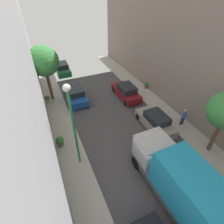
# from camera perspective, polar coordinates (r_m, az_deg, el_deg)

# --- Properties ---
(ground) EXTENTS (32.00, 32.00, 0.00)m
(ground) POSITION_cam_1_polar(r_m,az_deg,el_deg) (13.57, 12.31, -16.81)
(ground) COLOR #423F42
(sidewalk_left) EXTENTS (2.00, 44.00, 0.15)m
(sidewalk_left) POSITION_cam_1_polar(r_m,az_deg,el_deg) (12.30, -9.24, -24.58)
(sidewalk_left) COLOR #A8A399
(sidewalk_left) RESTS_ON ground
(sidewalk_right) EXTENTS (2.00, 44.00, 0.15)m
(sidewalk_right) POSITION_cam_1_polar(r_m,az_deg,el_deg) (16.24, 27.24, -9.26)
(sidewalk_right) COLOR #A8A399
(sidewalk_right) RESTS_ON ground
(parked_car_left_2) EXTENTS (1.78, 4.20, 1.57)m
(parked_car_left_2) POSITION_cam_1_polar(r_m,az_deg,el_deg) (19.55, -11.93, 5.67)
(parked_car_left_2) COLOR #194799
(parked_car_left_2) RESTS_ON ground
(parked_car_left_3) EXTENTS (1.78, 4.20, 1.57)m
(parked_car_left_3) POSITION_cam_1_polar(r_m,az_deg,el_deg) (26.30, -16.21, 13.69)
(parked_car_left_3) COLOR #1E6638
(parked_car_left_3) RESTS_ON ground
(parked_car_right_2) EXTENTS (1.78, 4.20, 1.57)m
(parked_car_right_2) POSITION_cam_1_polar(r_m,az_deg,el_deg) (15.97, 14.20, -3.07)
(parked_car_right_2) COLOR gray
(parked_car_right_2) RESTS_ON ground
(parked_car_right_3) EXTENTS (1.78, 4.20, 1.57)m
(parked_car_right_3) POSITION_cam_1_polar(r_m,az_deg,el_deg) (19.71, 4.75, 6.71)
(parked_car_right_3) COLOR maroon
(parked_car_right_3) RESTS_ON ground
(delivery_truck) EXTENTS (2.26, 6.60, 3.38)m
(delivery_truck) POSITION_cam_1_polar(r_m,az_deg,el_deg) (11.20, 21.21, -20.53)
(delivery_truck) COLOR #4C4C51
(delivery_truck) RESTS_ON ground
(pedestrian) EXTENTS (0.40, 0.36, 1.72)m
(pedestrian) POSITION_cam_1_polar(r_m,az_deg,el_deg) (16.76, 22.67, -1.40)
(pedestrian) COLOR #2D334C
(pedestrian) RESTS_ON sidewalk_right
(street_tree_0) EXTENTS (3.02, 3.02, 5.89)m
(street_tree_0) POSITION_cam_1_polar(r_m,az_deg,el_deg) (18.71, -21.81, 15.33)
(street_tree_0) COLOR brown
(street_tree_0) RESTS_ON sidewalk_left
(potted_plant_2) EXTENTS (0.41, 0.41, 0.74)m
(potted_plant_2) POSITION_cam_1_polar(r_m,az_deg,el_deg) (21.72, 11.22, 8.73)
(potted_plant_2) COLOR brown
(potted_plant_2) RESTS_ON sidewalk_right
(potted_plant_3) EXTENTS (0.64, 0.64, 0.91)m
(potted_plant_3) POSITION_cam_1_polar(r_m,az_deg,el_deg) (14.50, -16.91, -9.27)
(potted_plant_3) COLOR slate
(potted_plant_3) RESTS_ON sidewalk_left
(potted_plant_4) EXTENTS (0.48, 0.48, 0.77)m
(potted_plant_4) POSITION_cam_1_polar(r_m,az_deg,el_deg) (19.98, -20.64, 4.16)
(potted_plant_4) COLOR #B2A899
(potted_plant_4) RESTS_ON sidewalk_left
(lamp_post) EXTENTS (0.44, 0.44, 6.43)m
(lamp_post) POSITION_cam_1_polar(r_m,az_deg,el_deg) (10.56, -13.11, -1.97)
(lamp_post) COLOR #26723F
(lamp_post) RESTS_ON sidewalk_left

